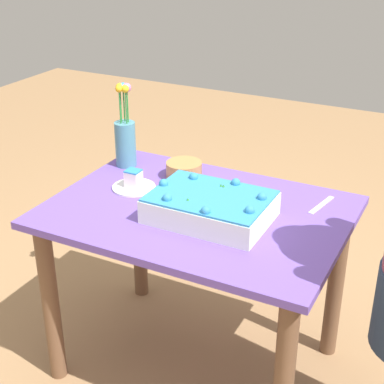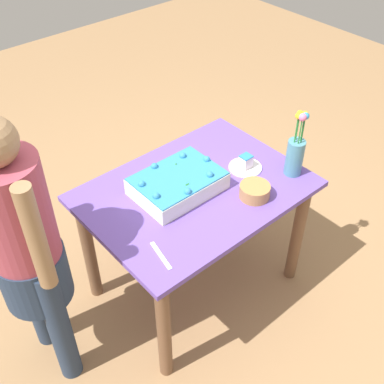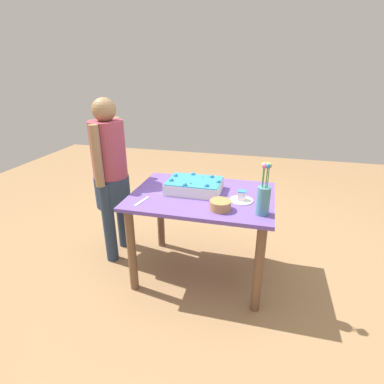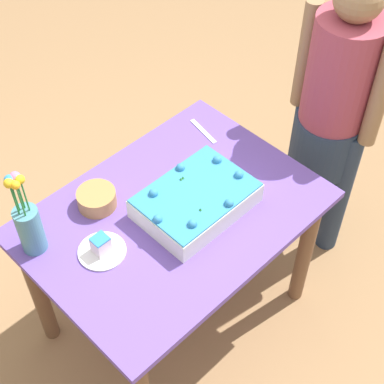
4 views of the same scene
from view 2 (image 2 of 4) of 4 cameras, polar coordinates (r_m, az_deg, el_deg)
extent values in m
plane|color=#9B744D|center=(3.04, 0.35, -10.69)|extent=(8.00, 8.00, 0.00)
cube|color=#674AAA|center=(2.49, 0.41, 0.13)|extent=(1.14, 0.83, 0.03)
cylinder|color=brown|center=(2.40, -3.35, -16.03)|extent=(0.07, 0.07, 0.73)
cylinder|color=brown|center=(2.87, 12.40, -4.81)|extent=(0.07, 0.07, 0.73)
cylinder|color=brown|center=(2.77, -12.13, -6.80)|extent=(0.07, 0.07, 0.73)
cylinder|color=brown|center=(3.19, 3.07, 1.69)|extent=(0.07, 0.07, 0.73)
cube|color=white|center=(2.45, -1.71, 0.99)|extent=(0.44, 0.31, 0.09)
cube|color=#3083BC|center=(2.42, -1.73, 1.88)|extent=(0.43, 0.31, 0.01)
sphere|color=#3083BC|center=(2.51, 1.77, 3.89)|extent=(0.04, 0.04, 0.04)
sphere|color=#3083BC|center=(2.54, -1.09, 4.31)|extent=(0.04, 0.04, 0.04)
sphere|color=#3083BC|center=(2.47, -4.47, 3.06)|extent=(0.04, 0.04, 0.04)
sphere|color=#3083BC|center=(2.37, -5.99, 0.93)|extent=(0.04, 0.04, 0.04)
sphere|color=#3083BC|center=(2.29, -4.26, -0.49)|extent=(0.04, 0.04, 0.04)
sphere|color=#3083BC|center=(2.31, -0.50, 0.05)|extent=(0.04, 0.04, 0.04)
sphere|color=#3083BC|center=(2.41, 2.14, 2.05)|extent=(0.04, 0.04, 0.04)
cone|color=#2D8438|center=(2.35, -0.67, 0.86)|extent=(0.02, 0.02, 0.02)
cone|color=#2D8438|center=(2.49, -1.91, 3.34)|extent=(0.02, 0.02, 0.02)
cone|color=#2D8438|center=(2.36, -0.45, 0.97)|extent=(0.02, 0.02, 0.02)
cylinder|color=white|center=(2.63, 6.33, 2.91)|extent=(0.18, 0.18, 0.01)
cube|color=white|center=(2.61, 6.39, 3.57)|extent=(0.06, 0.06, 0.07)
cube|color=#2C80CD|center=(2.59, 6.44, 4.22)|extent=(0.06, 0.06, 0.01)
cube|color=silver|center=(2.16, -3.71, -7.53)|extent=(0.05, 0.18, 0.00)
cylinder|color=teal|center=(2.58, 12.06, 4.03)|extent=(0.09, 0.09, 0.20)
cylinder|color=#2D8438|center=(2.49, 12.98, 7.43)|extent=(0.01, 0.01, 0.16)
sphere|color=yellow|center=(2.45, 13.25, 8.94)|extent=(0.04, 0.04, 0.04)
cylinder|color=#2D8438|center=(2.50, 12.42, 7.57)|extent=(0.01, 0.01, 0.16)
sphere|color=yellow|center=(2.46, 12.68, 9.08)|extent=(0.03, 0.03, 0.03)
cylinder|color=#2D8438|center=(2.47, 12.26, 7.27)|extent=(0.01, 0.01, 0.16)
sphere|color=yellow|center=(2.43, 12.51, 8.79)|extent=(0.03, 0.03, 0.03)
cylinder|color=#2D8438|center=(2.47, 12.71, 7.10)|extent=(0.01, 0.01, 0.16)
sphere|color=pink|center=(2.43, 12.98, 8.63)|extent=(0.04, 0.04, 0.04)
cylinder|color=#2D8438|center=(2.48, 13.04, 7.24)|extent=(0.01, 0.01, 0.16)
sphere|color=#2E86C4|center=(2.44, 13.31, 8.76)|extent=(0.04, 0.04, 0.04)
cylinder|color=#AF7D45|center=(2.44, 7.44, 0.11)|extent=(0.16, 0.16, 0.07)
cylinder|color=#26364E|center=(2.46, -15.45, -15.15)|extent=(0.11, 0.11, 0.78)
cylinder|color=#26364E|center=(2.62, -18.22, -11.35)|extent=(0.11, 0.11, 0.78)
cylinder|color=#26364E|center=(2.34, -18.16, -9.24)|extent=(0.31, 0.32, 0.28)
cylinder|color=#9F3E4E|center=(2.07, -20.30, -2.40)|extent=(0.30, 0.30, 0.52)
cylinder|color=#94704C|center=(1.94, -17.98, -5.31)|extent=(0.08, 0.08, 0.52)
camera|label=1|loc=(3.30, -37.74, 23.52)|focal=55.00mm
camera|label=3|loc=(1.99, 64.78, -3.97)|focal=28.00mm
camera|label=4|loc=(3.39, 1.03, 43.41)|focal=55.00mm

